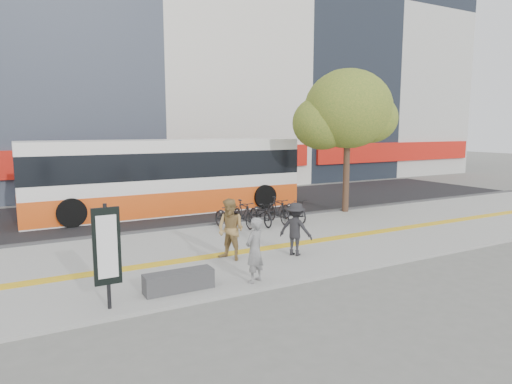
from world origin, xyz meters
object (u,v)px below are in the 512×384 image
bench (179,281)px  pedestrian_tan (231,230)px  bus (168,178)px  street_tree (346,111)px  pedestrian_dark (295,229)px  signboard (107,248)px  seated_woman (255,250)px

bench → pedestrian_tan: bearing=37.9°
bench → pedestrian_tan: pedestrian_tan is taller
bench → bus: 10.20m
bus → pedestrian_tan: (-0.79, -8.07, -0.61)m
street_tree → pedestrian_dark: street_tree is taller
signboard → pedestrian_dark: signboard is taller
seated_woman → bus: bearing=-122.4°
bus → signboard: bearing=-114.1°
seated_woman → pedestrian_tan: bearing=-124.9°
signboard → pedestrian_tan: 4.19m
pedestrian_dark → signboard: bearing=69.9°
bus → pedestrian_dark: size_ratio=7.73×
street_tree → seated_woman: (-7.98, -6.35, -3.64)m
bus → seated_woman: bus is taller
seated_woman → pedestrian_dark: size_ratio=1.02×
bus → pedestrian_dark: bus is taller
signboard → bus: 10.97m
bench → seated_woman: (1.80, -0.32, 0.57)m
bus → street_tree: bearing=-28.1°
bus → seated_woman: 10.11m
signboard → seated_woman: size_ratio=1.38×
signboard → street_tree: bearing=29.1°
street_tree → pedestrian_dark: 8.42m
pedestrian_tan → pedestrian_dark: bearing=47.6°
seated_woman → pedestrian_dark: (2.17, 1.48, -0.02)m
signboard → street_tree: 13.40m
bench → bus: bus is taller
bus → pedestrian_dark: (1.08, -8.54, -0.71)m
bench → seated_woman: bearing=-10.2°
signboard → bus: bus is taller
signboard → pedestrian_dark: (5.57, 1.46, -0.51)m
street_tree → pedestrian_tan: (-7.68, -4.39, -3.56)m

